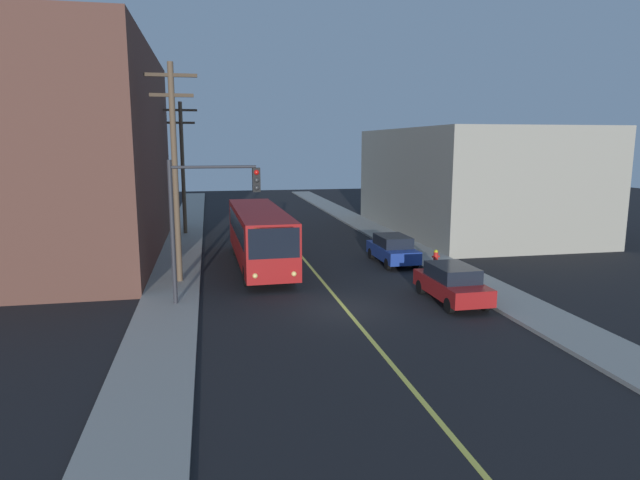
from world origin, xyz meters
TOP-DOWN VIEW (x-y plane):
  - ground_plane at (0.00, 0.00)m, footprint 120.00×120.00m
  - sidewalk_left at (-7.25, 10.00)m, footprint 2.50×90.00m
  - sidewalk_right at (7.25, 10.00)m, footprint 2.50×90.00m
  - lane_stripe_center at (0.00, 15.00)m, footprint 0.16×60.00m
  - building_left_brick at (-13.49, 13.88)m, footprint 10.00×21.23m
  - building_right_warehouse at (14.49, 18.25)m, footprint 12.00×19.55m
  - city_bus at (-2.74, 8.91)m, footprint 2.81×12.20m
  - parked_car_red at (4.78, 0.13)m, footprint 1.87×4.42m
  - parked_car_blue at (4.80, 8.07)m, footprint 1.87×4.42m
  - utility_pole_near at (-6.96, 5.69)m, footprint 2.40×0.28m
  - utility_pole_mid at (-7.26, 20.65)m, footprint 2.40×0.28m
  - traffic_signal_left_corner at (-5.41, 1.77)m, footprint 3.75×0.48m
  - fire_hydrant at (6.85, 6.66)m, footprint 0.44×0.26m

SIDE VIEW (x-z plane):
  - ground_plane at x=0.00m, z-range 0.00..0.00m
  - lane_stripe_center at x=0.00m, z-range 0.00..0.01m
  - sidewalk_left at x=-7.25m, z-range 0.00..0.15m
  - sidewalk_right at x=7.25m, z-range 0.00..0.15m
  - fire_hydrant at x=6.85m, z-range 0.16..1.00m
  - parked_car_red at x=4.78m, z-range 0.03..1.65m
  - parked_car_blue at x=4.80m, z-range 0.03..1.65m
  - city_bus at x=-2.74m, z-range 0.22..3.42m
  - building_right_warehouse at x=14.49m, z-range 0.00..7.91m
  - traffic_signal_left_corner at x=-5.41m, z-range 1.30..7.30m
  - utility_pole_mid at x=-7.26m, z-range 0.64..10.30m
  - utility_pole_near at x=-6.96m, z-range 0.66..11.02m
  - building_left_brick at x=-13.49m, z-range 0.00..12.38m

